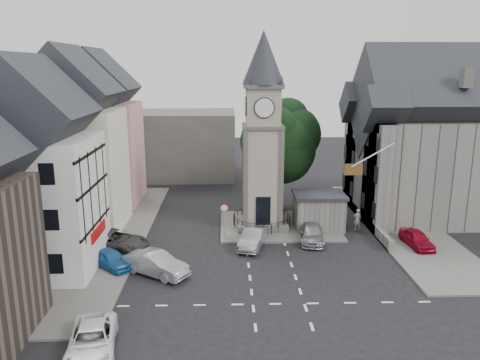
{
  "coord_description": "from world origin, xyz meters",
  "views": [
    {
      "loc": [
        -2.96,
        -30.14,
        13.47
      ],
      "look_at": [
        -1.95,
        5.0,
        4.9
      ],
      "focal_mm": 35.0,
      "sensor_mm": 36.0,
      "label": 1
    }
  ],
  "objects_px": {
    "car_west_blue": "(111,259)",
    "car_east_red": "(417,239)",
    "pedestrian": "(357,219)",
    "stone_shelter": "(319,211)",
    "clock_tower": "(263,133)"
  },
  "relations": [
    {
      "from": "car_west_blue",
      "to": "car_east_red",
      "type": "relative_size",
      "value": 0.99
    },
    {
      "from": "car_west_blue",
      "to": "pedestrian",
      "type": "distance_m",
      "value": 20.23
    },
    {
      "from": "car_east_red",
      "to": "pedestrian",
      "type": "relative_size",
      "value": 2.06
    },
    {
      "from": "stone_shelter",
      "to": "pedestrian",
      "type": "relative_size",
      "value": 2.32
    },
    {
      "from": "pedestrian",
      "to": "clock_tower",
      "type": "bearing_deg",
      "value": -15.63
    },
    {
      "from": "clock_tower",
      "to": "stone_shelter",
      "type": "height_order",
      "value": "clock_tower"
    },
    {
      "from": "stone_shelter",
      "to": "clock_tower",
      "type": "bearing_deg",
      "value": 174.16
    },
    {
      "from": "stone_shelter",
      "to": "pedestrian",
      "type": "bearing_deg",
      "value": -9.66
    },
    {
      "from": "clock_tower",
      "to": "stone_shelter",
      "type": "distance_m",
      "value": 8.15
    },
    {
      "from": "car_west_blue",
      "to": "pedestrian",
      "type": "relative_size",
      "value": 2.05
    },
    {
      "from": "clock_tower",
      "to": "car_east_red",
      "type": "distance_m",
      "value": 14.59
    },
    {
      "from": "car_west_blue",
      "to": "car_east_red",
      "type": "bearing_deg",
      "value": -38.17
    },
    {
      "from": "stone_shelter",
      "to": "car_east_red",
      "type": "height_order",
      "value": "stone_shelter"
    },
    {
      "from": "clock_tower",
      "to": "car_east_red",
      "type": "relative_size",
      "value": 4.24
    },
    {
      "from": "car_east_red",
      "to": "pedestrian",
      "type": "xyz_separation_m",
      "value": [
        -3.5,
        3.96,
        0.28
      ]
    }
  ]
}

